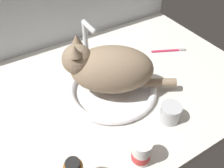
{
  "coord_description": "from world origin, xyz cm",
  "views": [
    {
      "loc": [
        -32.51,
        -58.67,
        67.91
      ],
      "look_at": [
        1.61,
        -2.56,
        7.0
      ],
      "focal_mm": 38.23,
      "sensor_mm": 36.0,
      "label": 1
    }
  ],
  "objects_px": {
    "toothbrush": "(169,50)",
    "faucet": "(87,49)",
    "sink_basin": "(112,89)",
    "pill_bottle": "(141,152)",
    "metal_jar": "(170,113)",
    "cat": "(106,68)"
  },
  "relations": [
    {
      "from": "pill_bottle",
      "to": "faucet",
      "type": "bearing_deg",
      "value": 80.82
    },
    {
      "from": "sink_basin",
      "to": "pill_bottle",
      "type": "bearing_deg",
      "value": -105.25
    },
    {
      "from": "faucet",
      "to": "cat",
      "type": "bearing_deg",
      "value": -95.16
    },
    {
      "from": "faucet",
      "to": "cat",
      "type": "height_order",
      "value": "cat"
    },
    {
      "from": "sink_basin",
      "to": "cat",
      "type": "relative_size",
      "value": 0.88
    },
    {
      "from": "faucet",
      "to": "toothbrush",
      "type": "distance_m",
      "value": 0.39
    },
    {
      "from": "metal_jar",
      "to": "toothbrush",
      "type": "height_order",
      "value": "metal_jar"
    },
    {
      "from": "toothbrush",
      "to": "cat",
      "type": "bearing_deg",
      "value": -168.07
    },
    {
      "from": "sink_basin",
      "to": "cat",
      "type": "bearing_deg",
      "value": 149.86
    },
    {
      "from": "faucet",
      "to": "toothbrush",
      "type": "xyz_separation_m",
      "value": [
        0.37,
        -0.11,
        -0.08
      ]
    },
    {
      "from": "pill_bottle",
      "to": "metal_jar",
      "type": "distance_m",
      "value": 0.19
    },
    {
      "from": "sink_basin",
      "to": "toothbrush",
      "type": "height_order",
      "value": "sink_basin"
    },
    {
      "from": "cat",
      "to": "faucet",
      "type": "bearing_deg",
      "value": 84.84
    },
    {
      "from": "pill_bottle",
      "to": "metal_jar",
      "type": "height_order",
      "value": "pill_bottle"
    },
    {
      "from": "sink_basin",
      "to": "faucet",
      "type": "bearing_deg",
      "value": 90.0
    },
    {
      "from": "cat",
      "to": "metal_jar",
      "type": "relative_size",
      "value": 5.58
    },
    {
      "from": "toothbrush",
      "to": "faucet",
      "type": "bearing_deg",
      "value": 163.44
    },
    {
      "from": "toothbrush",
      "to": "metal_jar",
      "type": "bearing_deg",
      "value": -131.25
    },
    {
      "from": "sink_basin",
      "to": "toothbrush",
      "type": "bearing_deg",
      "value": 13.94
    },
    {
      "from": "cat",
      "to": "metal_jar",
      "type": "distance_m",
      "value": 0.27
    },
    {
      "from": "metal_jar",
      "to": "toothbrush",
      "type": "relative_size",
      "value": 0.48
    },
    {
      "from": "cat",
      "to": "sink_basin",
      "type": "bearing_deg",
      "value": -30.14
    }
  ]
}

